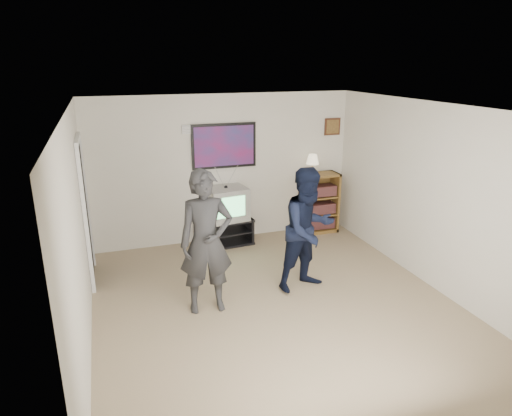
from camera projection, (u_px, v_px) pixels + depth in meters
room_shell at (268, 206)px, 5.78m from camera, size 4.51×5.00×2.51m
media_stand at (225, 232)px, 7.77m from camera, size 0.94×0.57×0.45m
crt_television at (226, 204)px, 7.63m from camera, size 0.72×0.63×0.55m
bookshelf at (319, 203)px, 8.26m from camera, size 0.66×0.38×1.09m
table_lamp at (312, 164)px, 8.00m from camera, size 0.22×0.22×0.36m
person_tall at (206, 242)px, 5.53m from camera, size 0.69×0.47×1.81m
person_short at (308, 229)px, 6.11m from camera, size 0.96×0.82×1.70m
controller_left at (201, 218)px, 5.60m from camera, size 0.04×0.13×0.04m
controller_right at (305, 212)px, 6.27m from camera, size 0.04×0.13×0.04m
poster at (224, 146)px, 7.58m from camera, size 1.10×0.03×0.75m
air_vent at (190, 129)px, 7.32m from camera, size 0.28×0.02×0.14m
small_picture at (332, 127)px, 8.12m from camera, size 0.30×0.03×0.30m
doorway at (85, 213)px, 6.31m from camera, size 0.03×0.85×2.00m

